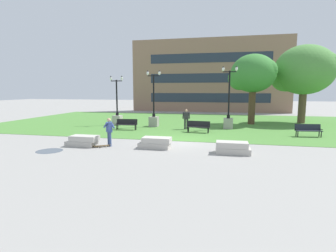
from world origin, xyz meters
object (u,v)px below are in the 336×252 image
at_px(park_bench_near_right, 127,124).
at_px(lamp_post_right, 117,115).
at_px(person_skateboarder, 109,130).
at_px(concrete_block_left, 155,143).
at_px(park_bench_near_left, 198,126).
at_px(park_bench_far_left, 308,130).
at_px(skateboard, 102,146).
at_px(concrete_block_center, 83,141).
at_px(lamp_post_center, 154,115).
at_px(concrete_block_right, 233,148).
at_px(person_bystander_near_lawn, 186,118).
at_px(lamp_post_left, 228,116).

distance_m(park_bench_near_right, lamp_post_right, 3.53).
height_order(person_skateboarder, lamp_post_right, lamp_post_right).
height_order(concrete_block_left, park_bench_near_left, park_bench_near_left).
bearing_deg(park_bench_far_left, skateboard, -153.82).
distance_m(skateboard, park_bench_far_left, 14.52).
relative_size(concrete_block_center, concrete_block_left, 1.03).
xyz_separation_m(concrete_block_left, lamp_post_center, (-2.52, 8.76, 0.75)).
xyz_separation_m(concrete_block_left, person_skateboarder, (-2.86, -0.08, 0.67)).
bearing_deg(park_bench_near_right, concrete_block_right, -37.97).
relative_size(concrete_block_center, person_bystander_near_lawn, 1.12).
bearing_deg(lamp_post_right, park_bench_near_right, -54.00).
relative_size(concrete_block_right, lamp_post_right, 0.38).
bearing_deg(concrete_block_left, person_skateboarder, -178.45).
relative_size(person_skateboarder, park_bench_near_left, 0.93).
height_order(skateboard, lamp_post_right, lamp_post_right).
relative_size(park_bench_far_left, lamp_post_left, 0.34).
relative_size(skateboard, lamp_post_left, 0.18).
bearing_deg(concrete_block_left, lamp_post_center, 106.04).
relative_size(concrete_block_left, lamp_post_center, 0.36).
bearing_deg(concrete_block_center, lamp_post_center, 78.12).
relative_size(person_skateboarder, person_bystander_near_lawn, 1.00).
xyz_separation_m(skateboard, lamp_post_right, (-3.12, 9.57, 0.90)).
bearing_deg(person_skateboarder, concrete_block_left, 1.55).
height_order(park_bench_near_left, person_bystander_near_lawn, person_bystander_near_lawn).
height_order(park_bench_far_left, lamp_post_right, lamp_post_right).
xyz_separation_m(concrete_block_center, lamp_post_left, (8.66, 9.22, 0.80)).
bearing_deg(skateboard, park_bench_near_right, 98.93).
xyz_separation_m(park_bench_far_left, lamp_post_center, (-12.36, 2.80, 0.52)).
bearing_deg(skateboard, concrete_block_left, 7.99).
bearing_deg(concrete_block_right, lamp_post_right, 138.16).
height_order(concrete_block_center, park_bench_near_right, park_bench_near_right).
relative_size(concrete_block_right, park_bench_far_left, 0.97).
bearing_deg(skateboard, lamp_post_center, 85.89).
xyz_separation_m(concrete_block_right, skateboard, (-7.55, -0.02, -0.22)).
bearing_deg(person_bystander_near_lawn, person_skateboarder, -114.40).
relative_size(concrete_block_center, skateboard, 2.03).
height_order(concrete_block_right, lamp_post_right, lamp_post_right).
xyz_separation_m(concrete_block_center, concrete_block_right, (8.82, -0.03, 0.00)).
bearing_deg(lamp_post_center, concrete_block_center, -101.88).
distance_m(lamp_post_center, lamp_post_left, 6.73).
bearing_deg(person_skateboarder, concrete_block_right, -2.78).
distance_m(concrete_block_left, skateboard, 3.22).
xyz_separation_m(concrete_block_center, lamp_post_center, (1.93, 9.15, 0.75)).
bearing_deg(person_skateboarder, park_bench_near_left, 52.80).
height_order(concrete_block_center, concrete_block_left, same).
bearing_deg(park_bench_far_left, park_bench_near_right, 178.62).
distance_m(person_skateboarder, park_bench_far_left, 14.07).
bearing_deg(lamp_post_right, concrete_block_center, -78.99).
bearing_deg(park_bench_near_right, park_bench_far_left, -1.38).
xyz_separation_m(concrete_block_center, lamp_post_right, (-1.85, 9.52, 0.68)).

